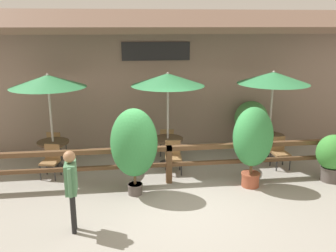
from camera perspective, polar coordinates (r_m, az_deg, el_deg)
ground_plane at (r=8.44m, az=1.13°, el=-11.47°), size 60.00×60.00×0.00m
building_facade at (r=11.72m, az=-1.87°, el=7.29°), size 14.28×1.49×4.23m
patio_railing at (r=9.12m, az=0.15°, el=-4.61°), size 10.40×0.14×0.95m
patio_umbrella_near at (r=10.20m, az=-17.85°, el=6.49°), size 1.97×1.97×2.57m
dining_table_near at (r=10.60m, az=-17.07°, el=-3.03°), size 0.85×0.85×0.74m
chair_near_streetside at (r=10.01m, az=-17.42°, el=-4.90°), size 0.51×0.51×0.84m
chair_near_wallside at (r=11.27m, az=-16.70°, el=-2.58°), size 0.51×0.51×0.84m
patio_umbrella_middle at (r=10.01m, az=-0.04°, el=7.06°), size 1.97×1.97×2.57m
dining_table_middle at (r=10.41m, az=-0.03°, el=-2.66°), size 0.85×0.85×0.74m
chair_middle_streetside at (r=9.85m, az=0.80°, el=-4.50°), size 0.44×0.44×0.84m
chair_middle_wallside at (r=11.08m, az=-0.15°, el=-2.22°), size 0.47×0.47×0.84m
patio_umbrella_far at (r=10.71m, az=15.77°, el=7.04°), size 1.97×1.97×2.57m
dining_table_far at (r=11.09m, az=15.11°, el=-2.06°), size 0.85×0.85×0.74m
chair_far_streetside at (r=10.61m, az=16.64°, el=-3.68°), size 0.44×0.44×0.84m
chair_far_wallside at (r=11.67m, az=13.73°, el=-1.75°), size 0.50×0.50×0.84m
potted_plant_broad_leaf at (r=10.10m, az=23.84°, el=-4.13°), size 0.83×0.75×1.19m
potted_plant_corner_fern at (r=8.99m, az=12.80°, el=-2.00°), size 0.94×0.85×1.96m
potted_plant_tall_tropical at (r=8.37m, az=-5.19°, el=-2.72°), size 1.05×0.95×2.02m
potted_plant_entrance_palm at (r=12.10m, az=12.54°, el=0.99°), size 1.05×0.95×1.47m
pedestrian at (r=7.13m, az=-14.56°, el=-8.07°), size 0.22×0.57×1.61m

